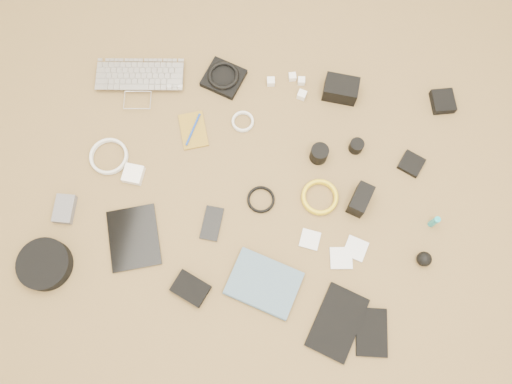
% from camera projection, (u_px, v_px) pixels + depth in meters
% --- Properties ---
extents(laptop, '(0.39, 0.30, 0.03)m').
position_uv_depth(laptop, '(139.00, 87.00, 2.00)').
color(laptop, '#B8B9BD').
rests_on(laptop, ground).
extents(headphone_pouch, '(0.18, 0.17, 0.03)m').
position_uv_depth(headphone_pouch, '(224.00, 78.00, 2.01)').
color(headphone_pouch, black).
rests_on(headphone_pouch, ground).
extents(headphones, '(0.14, 0.14, 0.02)m').
position_uv_depth(headphones, '(223.00, 75.00, 1.99)').
color(headphones, black).
rests_on(headphones, headphone_pouch).
extents(charger_a, '(0.04, 0.04, 0.03)m').
position_uv_depth(charger_a, '(271.00, 82.00, 2.00)').
color(charger_a, white).
rests_on(charger_a, ground).
extents(charger_b, '(0.03, 0.03, 0.03)m').
position_uv_depth(charger_b, '(301.00, 81.00, 2.00)').
color(charger_b, white).
rests_on(charger_b, ground).
extents(charger_c, '(0.04, 0.04, 0.03)m').
position_uv_depth(charger_c, '(292.00, 77.00, 2.01)').
color(charger_c, white).
rests_on(charger_c, ground).
extents(charger_d, '(0.04, 0.04, 0.03)m').
position_uv_depth(charger_d, '(302.00, 95.00, 1.98)').
color(charger_d, white).
rests_on(charger_d, ground).
extents(dslr_camera, '(0.14, 0.10, 0.08)m').
position_uv_depth(dslr_camera, '(341.00, 89.00, 1.97)').
color(dslr_camera, black).
rests_on(dslr_camera, ground).
extents(lens_pouch, '(0.11, 0.12, 0.03)m').
position_uv_depth(lens_pouch, '(443.00, 101.00, 1.97)').
color(lens_pouch, black).
rests_on(lens_pouch, ground).
extents(notebook_olive, '(0.15, 0.18, 0.01)m').
position_uv_depth(notebook_olive, '(193.00, 130.00, 1.95)').
color(notebook_olive, olive).
rests_on(notebook_olive, ground).
extents(pen_blue, '(0.03, 0.14, 0.01)m').
position_uv_depth(pen_blue, '(193.00, 129.00, 1.94)').
color(pen_blue, '#13389F').
rests_on(pen_blue, notebook_olive).
extents(cable_white_a, '(0.09, 0.09, 0.01)m').
position_uv_depth(cable_white_a, '(243.00, 122.00, 1.96)').
color(cable_white_a, white).
rests_on(cable_white_a, ground).
extents(lens_a, '(0.09, 0.09, 0.07)m').
position_uv_depth(lens_a, '(319.00, 154.00, 1.89)').
color(lens_a, black).
rests_on(lens_a, ground).
extents(lens_b, '(0.07, 0.07, 0.05)m').
position_uv_depth(lens_b, '(356.00, 146.00, 1.91)').
color(lens_b, black).
rests_on(lens_b, ground).
extents(card_reader, '(0.11, 0.11, 0.02)m').
position_uv_depth(card_reader, '(411.00, 164.00, 1.91)').
color(card_reader, black).
rests_on(card_reader, ground).
extents(power_brick, '(0.07, 0.07, 0.03)m').
position_uv_depth(power_brick, '(133.00, 174.00, 1.89)').
color(power_brick, white).
rests_on(power_brick, ground).
extents(cable_white_b, '(0.19, 0.19, 0.01)m').
position_uv_depth(cable_white_b, '(109.00, 157.00, 1.92)').
color(cable_white_b, white).
rests_on(cable_white_b, ground).
extents(cable_black, '(0.11, 0.11, 0.01)m').
position_uv_depth(cable_black, '(261.00, 200.00, 1.87)').
color(cable_black, black).
rests_on(cable_black, ground).
extents(cable_yellow, '(0.15, 0.15, 0.02)m').
position_uv_depth(cable_yellow, '(319.00, 198.00, 1.87)').
color(cable_yellow, yellow).
rests_on(cable_yellow, ground).
extents(flash, '(0.09, 0.12, 0.08)m').
position_uv_depth(flash, '(360.00, 200.00, 1.83)').
color(flash, black).
rests_on(flash, ground).
extents(lens_cleaner, '(0.03, 0.03, 0.08)m').
position_uv_depth(lens_cleaner, '(434.00, 222.00, 1.81)').
color(lens_cleaner, teal).
rests_on(lens_cleaner, ground).
extents(battery_charger, '(0.08, 0.11, 0.03)m').
position_uv_depth(battery_charger, '(65.00, 209.00, 1.85)').
color(battery_charger, '#5B5B61').
rests_on(battery_charger, ground).
extents(tablet, '(0.25, 0.28, 0.01)m').
position_uv_depth(tablet, '(134.00, 238.00, 1.83)').
color(tablet, black).
rests_on(tablet, ground).
extents(phone, '(0.07, 0.13, 0.01)m').
position_uv_depth(phone, '(212.00, 223.00, 1.84)').
color(phone, black).
rests_on(phone, ground).
extents(filter_case_left, '(0.08, 0.08, 0.01)m').
position_uv_depth(filter_case_left, '(310.00, 239.00, 1.83)').
color(filter_case_left, silver).
rests_on(filter_case_left, ground).
extents(filter_case_mid, '(0.09, 0.09, 0.01)m').
position_uv_depth(filter_case_mid, '(341.00, 258.00, 1.80)').
color(filter_case_mid, silver).
rests_on(filter_case_mid, ground).
extents(filter_case_right, '(0.09, 0.09, 0.01)m').
position_uv_depth(filter_case_right, '(356.00, 249.00, 1.82)').
color(filter_case_right, silver).
rests_on(filter_case_right, ground).
extents(air_blower, '(0.06, 0.06, 0.05)m').
position_uv_depth(air_blower, '(424.00, 259.00, 1.78)').
color(air_blower, black).
rests_on(air_blower, ground).
extents(headphone_case, '(0.25, 0.25, 0.05)m').
position_uv_depth(headphone_case, '(45.00, 264.00, 1.78)').
color(headphone_case, black).
rests_on(headphone_case, ground).
extents(drive_case, '(0.14, 0.12, 0.03)m').
position_uv_depth(drive_case, '(191.00, 288.00, 1.76)').
color(drive_case, black).
rests_on(drive_case, ground).
extents(paperback, '(0.28, 0.23, 0.02)m').
position_uv_depth(paperback, '(254.00, 307.00, 1.75)').
color(paperback, '#466276').
rests_on(paperback, ground).
extents(notebook_black_a, '(0.21, 0.27, 0.02)m').
position_uv_depth(notebook_black_a, '(337.00, 322.00, 1.74)').
color(notebook_black_a, black).
rests_on(notebook_black_a, ground).
extents(notebook_black_b, '(0.13, 0.18, 0.01)m').
position_uv_depth(notebook_black_b, '(371.00, 332.00, 1.73)').
color(notebook_black_b, black).
rests_on(notebook_black_b, ground).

